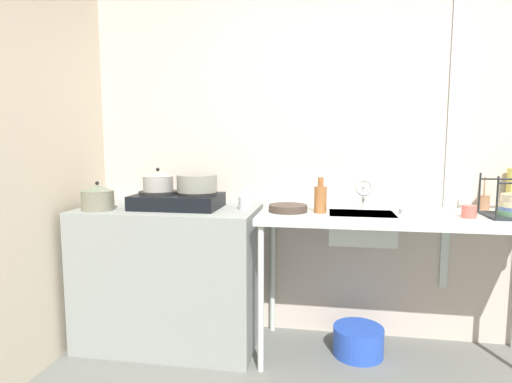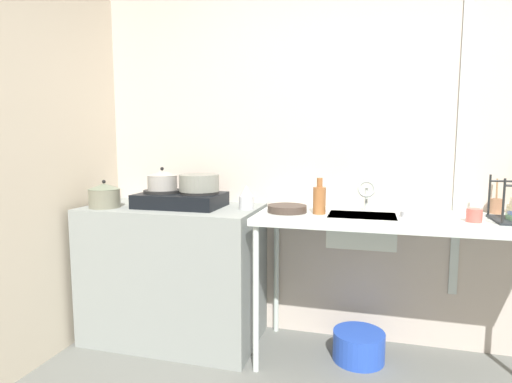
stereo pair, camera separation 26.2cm
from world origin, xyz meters
TOP-DOWN VIEW (x-y plane):
  - wall_back at (0.00, 1.68)m, footprint 4.77×0.10m
  - wall_metal_strip at (0.44, 1.62)m, footprint 0.05×0.01m
  - counter_concrete at (-1.36, 1.32)m, footprint 1.15×0.63m
  - counter_sink at (0.09, 1.32)m, footprint 1.68×0.63m
  - stove at (-1.30, 1.32)m, footprint 0.55×0.37m
  - pot_on_left_burner at (-1.44, 1.32)m, footprint 0.20×0.20m
  - pot_on_right_burner at (-1.17, 1.32)m, footprint 0.26×0.26m
  - pot_beside_stove at (-1.77, 1.15)m, footprint 0.20×0.20m
  - percolator at (-0.85, 1.34)m, footprint 0.09×0.09m
  - sink_basin at (-0.13, 1.31)m, footprint 0.39×0.28m
  - faucet at (-0.11, 1.44)m, footprint 0.11×0.06m
  - frying_pan at (-0.58, 1.29)m, footprint 0.24×0.24m
  - cup_by_rack at (0.46, 1.25)m, footprint 0.08×0.08m
  - small_bowl_on_drainboard at (0.15, 1.31)m, footprint 0.14×0.14m
  - bottle_by_sink at (-0.38, 1.28)m, footprint 0.08×0.08m
  - utensil_jar at (0.64, 1.58)m, footprint 0.07×0.07m
  - bucket_on_floor at (-0.13, 1.33)m, footprint 0.32×0.32m

SIDE VIEW (x-z plane):
  - bucket_on_floor at x=-0.13m, z-range 0.00..0.18m
  - counter_concrete at x=-1.36m, z-range 0.00..0.92m
  - sink_basin at x=-0.13m, z-range 0.74..0.92m
  - counter_sink at x=0.09m, z-range 0.39..1.31m
  - small_bowl_on_drainboard at x=0.15m, z-range 0.92..0.95m
  - frying_pan at x=-0.58m, z-range 0.92..0.96m
  - cup_by_rack at x=0.46m, z-range 0.92..0.99m
  - utensil_jar at x=0.64m, z-range 0.86..1.07m
  - stove at x=-1.30m, z-range 0.91..1.02m
  - percolator at x=-0.85m, z-range 0.91..1.07m
  - pot_beside_stove at x=-1.77m, z-range 0.91..1.09m
  - bottle_by_sink at x=-0.38m, z-range 0.90..1.11m
  - faucet at x=-0.11m, z-range 0.95..1.14m
  - pot_on_right_burner at x=-1.17m, z-range 1.03..1.14m
  - pot_on_left_burner at x=-1.44m, z-range 1.01..1.17m
  - wall_back at x=0.00m, z-range 0.00..2.51m
  - wall_metal_strip at x=0.44m, z-range 0.38..2.39m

